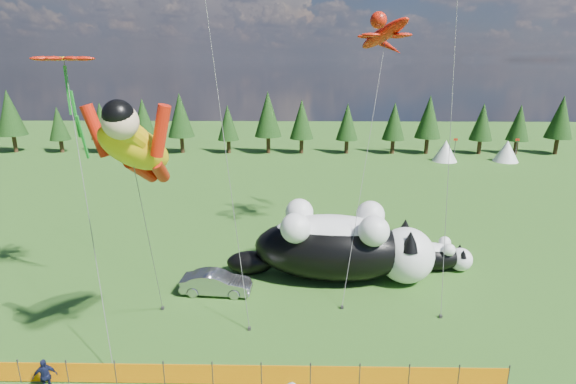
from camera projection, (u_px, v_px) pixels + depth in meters
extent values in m
plane|color=#153409|center=(245.00, 341.00, 21.36)|extent=(160.00, 160.00, 0.00)
cylinder|color=#262626|center=(19.00, 371.00, 18.48)|extent=(0.06, 0.06, 1.10)
cylinder|color=#262626|center=(67.00, 371.00, 18.45)|extent=(0.06, 0.06, 1.10)
cylinder|color=#262626|center=(116.00, 372.00, 18.41)|extent=(0.06, 0.06, 1.10)
cylinder|color=#262626|center=(164.00, 373.00, 18.38)|extent=(0.06, 0.06, 1.10)
cylinder|color=#262626|center=(213.00, 373.00, 18.34)|extent=(0.06, 0.06, 1.10)
cylinder|color=#262626|center=(261.00, 374.00, 18.31)|extent=(0.06, 0.06, 1.10)
cylinder|color=#262626|center=(310.00, 374.00, 18.27)|extent=(0.06, 0.06, 1.10)
cylinder|color=#262626|center=(360.00, 375.00, 18.24)|extent=(0.06, 0.06, 1.10)
cylinder|color=#262626|center=(409.00, 376.00, 18.20)|extent=(0.06, 0.06, 1.10)
cylinder|color=#262626|center=(458.00, 376.00, 18.17)|extent=(0.06, 0.06, 1.10)
cylinder|color=#262626|center=(508.00, 377.00, 18.13)|extent=(0.06, 0.06, 1.10)
cube|color=orange|center=(43.00, 372.00, 18.48)|extent=(2.00, 0.04, 0.90)
cube|color=orange|center=(92.00, 373.00, 18.45)|extent=(2.00, 0.04, 0.90)
cube|color=orange|center=(140.00, 373.00, 18.41)|extent=(2.00, 0.04, 0.90)
cube|color=orange|center=(188.00, 374.00, 18.38)|extent=(2.00, 0.04, 0.90)
cube|color=orange|center=(237.00, 375.00, 18.34)|extent=(2.00, 0.04, 0.90)
cube|color=orange|center=(286.00, 375.00, 18.30)|extent=(2.00, 0.04, 0.90)
cube|color=orange|center=(335.00, 376.00, 18.27)|extent=(2.00, 0.04, 0.90)
cube|color=orange|center=(384.00, 376.00, 18.23)|extent=(2.00, 0.04, 0.90)
cube|color=orange|center=(433.00, 377.00, 18.20)|extent=(2.00, 0.04, 0.90)
cube|color=orange|center=(483.00, 378.00, 18.16)|extent=(2.00, 0.04, 0.90)
ellipsoid|color=black|center=(332.00, 249.00, 27.12)|extent=(9.78, 5.19, 3.77)
ellipsoid|color=white|center=(332.00, 234.00, 26.85)|extent=(7.37, 3.74, 2.31)
sphere|color=white|center=(406.00, 255.00, 26.74)|extent=(3.35, 3.35, 3.35)
sphere|color=pink|center=(430.00, 256.00, 26.60)|extent=(0.47, 0.47, 0.47)
ellipsoid|color=black|center=(250.00, 263.00, 27.95)|extent=(3.05, 1.71, 1.47)
cone|color=black|center=(410.00, 241.00, 25.40)|extent=(1.17, 1.17, 1.17)
cone|color=black|center=(405.00, 228.00, 27.32)|extent=(1.17, 1.17, 1.17)
sphere|color=white|center=(370.00, 215.00, 27.69)|extent=(1.76, 1.76, 1.76)
sphere|color=white|center=(374.00, 231.00, 25.09)|extent=(1.76, 1.76, 1.76)
sphere|color=white|center=(299.00, 213.00, 28.13)|extent=(1.76, 1.76, 1.76)
sphere|color=white|center=(295.00, 228.00, 25.53)|extent=(1.76, 1.76, 1.76)
ellipsoid|color=black|center=(429.00, 257.00, 28.56)|extent=(4.30, 2.30, 1.66)
ellipsoid|color=white|center=(430.00, 251.00, 28.44)|extent=(3.24, 1.66, 1.01)
sphere|color=white|center=(460.00, 259.00, 28.38)|extent=(1.47, 1.47, 1.47)
sphere|color=pink|center=(471.00, 260.00, 28.31)|extent=(0.21, 0.21, 0.21)
ellipsoid|color=black|center=(393.00, 262.00, 28.93)|extent=(1.34, 0.76, 0.64)
cone|color=black|center=(463.00, 254.00, 27.79)|extent=(0.51, 0.51, 0.51)
cone|color=black|center=(460.00, 248.00, 28.63)|extent=(0.51, 0.51, 0.51)
sphere|color=white|center=(445.00, 242.00, 28.80)|extent=(0.77, 0.77, 0.77)
sphere|color=white|center=(449.00, 250.00, 27.66)|extent=(0.77, 0.77, 0.77)
sphere|color=white|center=(414.00, 241.00, 29.00)|extent=(0.77, 0.77, 0.77)
sphere|color=white|center=(417.00, 248.00, 27.86)|extent=(0.77, 0.77, 0.77)
imported|color=#A4A5A9|center=(216.00, 283.00, 25.55)|extent=(4.09, 1.66, 1.32)
imported|color=#151A3B|center=(45.00, 376.00, 17.82)|extent=(1.01, 0.75, 1.55)
cylinder|color=#595959|center=(152.00, 241.00, 20.42)|extent=(0.03, 0.03, 10.67)
cube|color=#262626|center=(163.00, 308.00, 24.04)|extent=(0.15, 0.15, 0.16)
cylinder|color=#595959|center=(365.00, 157.00, 26.67)|extent=(0.03, 0.03, 17.56)
cube|color=#262626|center=(342.00, 307.00, 24.13)|extent=(0.15, 0.15, 0.16)
cylinder|color=#595959|center=(87.00, 207.00, 20.13)|extent=(0.03, 0.03, 14.50)
cube|color=#262626|center=(114.00, 373.00, 19.04)|extent=(0.15, 0.15, 0.16)
cube|color=#198E26|center=(71.00, 115.00, 21.98)|extent=(0.21, 0.21, 4.65)
cylinder|color=#595959|center=(223.00, 130.00, 21.40)|extent=(0.03, 0.03, 19.57)
cube|color=#262626|center=(249.00, 329.00, 22.21)|extent=(0.15, 0.15, 0.16)
cylinder|color=#595959|center=(454.00, 65.00, 23.02)|extent=(0.03, 0.03, 25.92)
cube|color=#262626|center=(441.00, 316.00, 23.27)|extent=(0.15, 0.15, 0.16)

